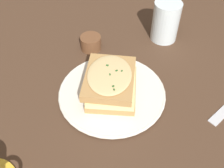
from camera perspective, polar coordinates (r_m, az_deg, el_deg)
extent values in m
plane|color=#473021|center=(0.66, -0.83, -1.07)|extent=(2.40, 2.40, 0.00)
cylinder|color=silver|center=(0.65, 0.00, -1.98)|extent=(0.25, 0.25, 0.01)
torus|color=silver|center=(0.64, 0.00, -1.83)|extent=(0.26, 0.26, 0.01)
cube|color=#B2844C|center=(0.63, 0.00, -1.00)|extent=(0.15, 0.17, 0.02)
cube|color=#EFDB93|center=(0.62, 0.00, 0.08)|extent=(0.15, 0.17, 0.01)
cube|color=#B2844C|center=(0.61, -0.45, 1.25)|extent=(0.15, 0.17, 0.02)
ellipsoid|color=#DBBC7F|center=(0.60, -0.46, 2.15)|extent=(0.13, 0.15, 0.01)
cube|color=#2D6028|center=(0.61, -1.27, 4.07)|extent=(0.01, 0.01, 0.00)
cube|color=#2D6028|center=(0.57, 0.26, -0.47)|extent=(0.01, 0.01, 0.00)
cube|color=#2D6028|center=(0.60, 2.15, 2.89)|extent=(0.01, 0.01, 0.00)
cube|color=#2D6028|center=(0.59, -0.25, 2.14)|extent=(0.00, 0.01, 0.00)
cube|color=#2D6028|center=(0.60, 1.00, 2.94)|extent=(0.01, 0.01, 0.00)
cube|color=#2D6028|center=(0.56, 0.80, -1.15)|extent=(0.00, 0.01, 0.00)
cylinder|color=silver|center=(0.80, 11.60, 13.22)|extent=(0.08, 0.08, 0.12)
cube|color=silver|center=(0.66, 22.45, -6.32)|extent=(0.07, 0.05, 0.00)
cube|color=#333335|center=(0.65, 22.42, -7.04)|extent=(0.04, 0.02, 0.00)
cube|color=#333335|center=(0.65, 22.02, -6.76)|extent=(0.04, 0.02, 0.00)
cube|color=#333335|center=(0.65, 21.63, -6.49)|extent=(0.04, 0.02, 0.00)
cylinder|color=brown|center=(0.77, -4.62, 8.95)|extent=(0.06, 0.06, 0.04)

